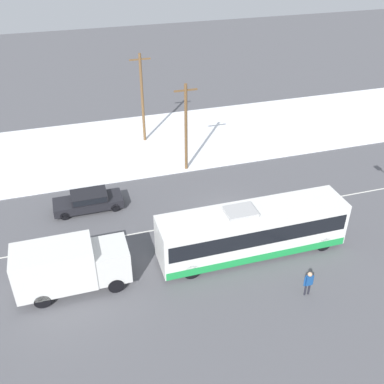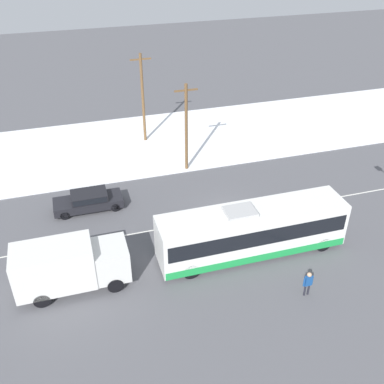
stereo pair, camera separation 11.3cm
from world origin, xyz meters
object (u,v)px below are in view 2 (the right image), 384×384
(box_truck, at_px, (69,265))
(pedestrian_at_stop, at_px, (308,281))
(city_bus, at_px, (252,231))
(sedan_car, at_px, (89,200))
(utility_pole_snowlot, at_px, (143,97))
(utility_pole_roadside, at_px, (186,127))

(box_truck, distance_m, pedestrian_at_stop, 13.13)
(city_bus, height_order, pedestrian_at_stop, city_bus)
(sedan_car, relative_size, utility_pole_snowlot, 0.60)
(box_truck, distance_m, sedan_car, 7.85)
(city_bus, xyz_separation_m, box_truck, (-10.84, 0.04, 0.00))
(box_truck, xyz_separation_m, utility_pole_roadside, (9.90, 11.06, 2.16))
(box_truck, bearing_deg, utility_pole_snowlot, 65.81)
(box_truck, height_order, sedan_car, box_truck)
(city_bus, relative_size, utility_pole_snowlot, 1.45)
(utility_pole_roadside, xyz_separation_m, utility_pole_snowlot, (-2.16, 6.17, 0.38))
(sedan_car, height_order, pedestrian_at_stop, pedestrian_at_stop)
(box_truck, height_order, utility_pole_snowlot, utility_pole_snowlot)
(sedan_car, xyz_separation_m, utility_pole_snowlot, (6.03, 9.62, 3.44))
(pedestrian_at_stop, xyz_separation_m, utility_pole_snowlot, (-4.64, 21.55, 3.19))
(box_truck, distance_m, utility_pole_snowlot, 19.06)
(utility_pole_roadside, bearing_deg, sedan_car, -157.15)
(city_bus, distance_m, utility_pole_roadside, 11.35)
(pedestrian_at_stop, bearing_deg, utility_pole_snowlot, 102.15)
(box_truck, relative_size, pedestrian_at_stop, 3.82)
(city_bus, bearing_deg, box_truck, 179.76)
(pedestrian_at_stop, xyz_separation_m, utility_pole_roadside, (-2.48, 15.38, 2.81))
(city_bus, relative_size, sedan_car, 2.43)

